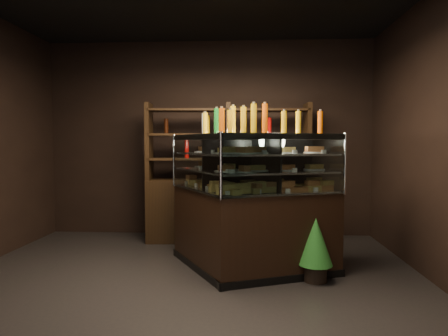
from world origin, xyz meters
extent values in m
plane|color=black|center=(0.00, 0.00, 0.00)|extent=(5.00, 5.00, 0.00)
cube|color=black|center=(0.00, 2.50, 1.50)|extent=(5.00, 0.02, 3.00)
cube|color=black|center=(0.00, -2.50, 1.50)|extent=(5.00, 0.02, 3.00)
cube|color=black|center=(0.87, 0.61, 0.45)|extent=(1.52, 1.14, 0.89)
cube|color=black|center=(0.87, 0.61, 0.04)|extent=(1.57, 1.17, 0.08)
cube|color=black|center=(0.87, 0.61, 1.50)|extent=(1.52, 1.14, 0.06)
cube|color=silver|center=(0.87, 0.61, 0.90)|extent=(1.45, 1.07, 0.02)
cube|color=silver|center=(0.87, 0.61, 1.12)|extent=(1.45, 1.07, 0.02)
cube|color=silver|center=(0.87, 0.61, 1.30)|extent=(1.45, 1.07, 0.02)
cube|color=white|center=(1.00, 0.29, 1.21)|extent=(1.28, 0.51, 0.63)
cylinder|color=silver|center=(1.63, 0.54, 1.21)|extent=(0.03, 0.03, 0.65)
cylinder|color=silver|center=(0.35, 0.04, 1.21)|extent=(0.03, 0.03, 0.65)
cube|color=black|center=(0.32, 0.81, 0.45)|extent=(1.27, 1.53, 0.89)
cube|color=black|center=(0.32, 0.81, 0.04)|extent=(1.30, 1.57, 0.08)
cube|color=black|center=(0.32, 0.81, 1.50)|extent=(1.27, 1.53, 0.06)
cube|color=silver|center=(0.32, 0.81, 0.90)|extent=(1.19, 1.45, 0.02)
cube|color=silver|center=(0.32, 0.81, 1.12)|extent=(1.19, 1.45, 0.02)
cube|color=silver|center=(0.32, 0.81, 1.30)|extent=(1.19, 1.45, 0.02)
cube|color=white|center=(0.01, 0.64, 1.21)|extent=(0.68, 1.20, 0.63)
cylinder|color=silver|center=(0.35, 0.04, 1.21)|extent=(0.03, 0.03, 0.65)
cylinder|color=silver|center=(-0.31, 1.24, 1.21)|extent=(0.03, 0.03, 0.65)
cube|color=#BF7344|center=(0.34, 0.37, 0.94)|extent=(0.20, 0.15, 0.06)
cube|color=#BF7344|center=(0.50, 0.43, 0.94)|extent=(0.20, 0.15, 0.06)
cube|color=#BF7344|center=(0.65, 0.49, 0.94)|extent=(0.20, 0.15, 0.06)
cube|color=#BF7344|center=(0.80, 0.55, 0.94)|extent=(0.20, 0.15, 0.06)
cube|color=#BF7344|center=(0.96, 0.61, 0.94)|extent=(0.20, 0.15, 0.06)
cube|color=#BF7344|center=(1.11, 0.67, 0.94)|extent=(0.20, 0.15, 0.06)
cube|color=#BF7344|center=(1.26, 0.73, 0.94)|extent=(0.20, 0.15, 0.06)
cube|color=#BF7344|center=(1.41, 0.79, 0.94)|extent=(0.20, 0.15, 0.06)
cylinder|color=white|center=(0.38, 0.42, 1.13)|extent=(0.24, 0.24, 0.02)
cube|color=#BF7344|center=(0.38, 0.42, 1.17)|extent=(0.19, 0.14, 0.05)
cylinder|color=white|center=(0.71, 0.55, 1.13)|extent=(0.24, 0.24, 0.02)
cube|color=#BF7344|center=(0.71, 0.55, 1.17)|extent=(0.19, 0.14, 0.05)
cylinder|color=white|center=(1.03, 0.68, 1.13)|extent=(0.24, 0.24, 0.02)
cube|color=#BF7344|center=(1.03, 0.68, 1.17)|extent=(0.19, 0.14, 0.05)
cylinder|color=white|center=(1.35, 0.80, 1.13)|extent=(0.24, 0.24, 0.02)
cube|color=#BF7344|center=(1.35, 0.80, 1.17)|extent=(0.19, 0.14, 0.05)
cylinder|color=white|center=(0.38, 0.42, 1.32)|extent=(0.24, 0.24, 0.02)
cube|color=#BF7344|center=(0.38, 0.42, 1.36)|extent=(0.19, 0.14, 0.05)
cylinder|color=white|center=(0.71, 0.55, 1.32)|extent=(0.24, 0.24, 0.02)
cube|color=#BF7344|center=(0.71, 0.55, 1.36)|extent=(0.19, 0.14, 0.05)
cylinder|color=white|center=(1.03, 0.68, 1.32)|extent=(0.24, 0.24, 0.02)
cube|color=#BF7344|center=(1.03, 0.68, 1.36)|extent=(0.19, 0.14, 0.05)
cylinder|color=white|center=(1.35, 0.80, 1.32)|extent=(0.24, 0.24, 0.02)
cube|color=#BF7344|center=(1.35, 0.80, 1.36)|extent=(0.19, 0.14, 0.05)
cube|color=#BF7344|center=(0.01, 1.29, 0.94)|extent=(0.17, 0.20, 0.06)
cube|color=#BF7344|center=(0.09, 1.15, 0.94)|extent=(0.17, 0.20, 0.06)
cube|color=#BF7344|center=(0.17, 1.01, 0.94)|extent=(0.17, 0.20, 0.06)
cube|color=#BF7344|center=(0.25, 0.86, 0.94)|extent=(0.17, 0.20, 0.06)
cube|color=#BF7344|center=(0.33, 0.72, 0.94)|extent=(0.17, 0.20, 0.06)
cube|color=#BF7344|center=(0.41, 0.58, 0.94)|extent=(0.17, 0.20, 0.06)
cube|color=#BF7344|center=(0.49, 0.43, 0.94)|extent=(0.17, 0.20, 0.06)
cube|color=#BF7344|center=(0.57, 0.29, 0.94)|extent=(0.17, 0.20, 0.06)
cylinder|color=white|center=(0.06, 1.26, 1.13)|extent=(0.24, 0.24, 0.02)
cube|color=#BF7344|center=(0.06, 1.26, 1.17)|extent=(0.16, 0.19, 0.05)
cylinder|color=white|center=(0.23, 0.96, 1.13)|extent=(0.24, 0.24, 0.02)
cube|color=#BF7344|center=(0.23, 0.96, 1.17)|extent=(0.16, 0.19, 0.05)
cylinder|color=white|center=(0.40, 0.66, 1.13)|extent=(0.24, 0.24, 0.02)
cube|color=#BF7344|center=(0.40, 0.66, 1.17)|extent=(0.16, 0.19, 0.05)
cylinder|color=white|center=(0.57, 0.36, 1.13)|extent=(0.24, 0.24, 0.02)
cube|color=#BF7344|center=(0.57, 0.36, 1.17)|extent=(0.16, 0.19, 0.05)
cylinder|color=white|center=(0.06, 1.26, 1.32)|extent=(0.24, 0.24, 0.02)
cube|color=#BF7344|center=(0.06, 1.26, 1.36)|extent=(0.16, 0.19, 0.05)
cylinder|color=white|center=(0.23, 0.96, 1.32)|extent=(0.24, 0.24, 0.02)
cube|color=#BF7344|center=(0.23, 0.96, 1.36)|extent=(0.16, 0.19, 0.05)
cylinder|color=white|center=(0.40, 0.66, 1.32)|extent=(0.24, 0.24, 0.02)
cube|color=#BF7344|center=(0.40, 0.66, 1.36)|extent=(0.16, 0.19, 0.05)
cylinder|color=white|center=(0.57, 0.36, 1.32)|extent=(0.24, 0.24, 0.02)
cube|color=#BF7344|center=(0.57, 0.36, 1.36)|extent=(0.16, 0.19, 0.05)
cylinder|color=yellow|center=(0.33, 0.40, 1.67)|extent=(0.06, 0.06, 0.28)
cylinder|color=silver|center=(0.33, 0.40, 1.82)|extent=(0.03, 0.03, 0.02)
cylinder|color=#D8590A|center=(0.55, 0.49, 1.67)|extent=(0.06, 0.06, 0.28)
cylinder|color=silver|center=(0.55, 0.49, 1.82)|extent=(0.03, 0.03, 0.02)
cylinder|color=#147223|center=(0.76, 0.57, 1.67)|extent=(0.06, 0.06, 0.28)
cylinder|color=silver|center=(0.76, 0.57, 1.82)|extent=(0.03, 0.03, 0.02)
cylinder|color=#0F38B2|center=(0.97, 0.65, 1.67)|extent=(0.06, 0.06, 0.28)
cylinder|color=silver|center=(0.97, 0.65, 1.82)|extent=(0.03, 0.03, 0.02)
cylinder|color=#B20C0A|center=(1.19, 0.74, 1.67)|extent=(0.06, 0.06, 0.28)
cylinder|color=silver|center=(1.19, 0.74, 1.82)|extent=(0.03, 0.03, 0.02)
cylinder|color=black|center=(1.40, 0.82, 1.67)|extent=(0.06, 0.06, 0.28)
cylinder|color=silver|center=(1.40, 0.82, 1.82)|extent=(0.03, 0.03, 0.02)
cylinder|color=yellow|center=(0.04, 1.31, 1.67)|extent=(0.06, 0.06, 0.28)
cylinder|color=silver|center=(0.04, 1.31, 1.82)|extent=(0.03, 0.03, 0.02)
cylinder|color=#D8590A|center=(0.15, 1.11, 1.67)|extent=(0.06, 0.06, 0.28)
cylinder|color=silver|center=(0.15, 1.11, 1.82)|extent=(0.03, 0.03, 0.02)
cylinder|color=#147223|center=(0.26, 0.91, 1.67)|extent=(0.06, 0.06, 0.28)
cylinder|color=silver|center=(0.26, 0.91, 1.82)|extent=(0.03, 0.03, 0.02)
cylinder|color=#0F38B2|center=(0.38, 0.71, 1.67)|extent=(0.06, 0.06, 0.28)
cylinder|color=silver|center=(0.38, 0.71, 1.82)|extent=(0.03, 0.03, 0.02)
cylinder|color=#B20C0A|center=(0.49, 0.51, 1.67)|extent=(0.06, 0.06, 0.28)
cylinder|color=silver|center=(0.49, 0.51, 1.82)|extent=(0.03, 0.03, 0.02)
cylinder|color=black|center=(0.60, 0.31, 1.67)|extent=(0.06, 0.06, 0.28)
cylinder|color=silver|center=(0.60, 0.31, 1.82)|extent=(0.03, 0.03, 0.02)
cylinder|color=black|center=(1.31, 0.38, 0.09)|extent=(0.23, 0.23, 0.18)
cone|color=#195919|center=(1.31, 0.38, 0.42)|extent=(0.35, 0.35, 0.49)
cone|color=#195919|center=(1.31, 0.38, 0.58)|extent=(0.27, 0.27, 0.34)
cube|color=black|center=(0.32, 2.05, 0.45)|extent=(2.36, 0.56, 0.90)
cube|color=black|center=(-0.81, 1.98, 1.45)|extent=(0.08, 0.38, 1.10)
cube|color=black|center=(0.32, 2.05, 1.45)|extent=(0.08, 0.38, 1.10)
cube|color=black|center=(1.46, 2.12, 1.45)|extent=(0.08, 0.38, 1.10)
cube|color=black|center=(0.32, 2.05, 1.20)|extent=(2.32, 0.52, 0.03)
cube|color=black|center=(0.32, 2.05, 1.55)|extent=(2.32, 0.52, 0.03)
cube|color=black|center=(0.32, 2.05, 1.90)|extent=(2.32, 0.52, 0.03)
cylinder|color=yellow|center=(-0.56, 2.00, 1.32)|extent=(0.06, 0.06, 0.22)
cylinder|color=#D8590A|center=(-0.27, 2.01, 1.32)|extent=(0.06, 0.06, 0.22)
cylinder|color=#147223|center=(0.03, 2.03, 1.32)|extent=(0.06, 0.06, 0.22)
cylinder|color=#0F38B2|center=(0.32, 2.05, 1.32)|extent=(0.06, 0.06, 0.22)
cylinder|color=#B20C0A|center=(0.62, 2.07, 1.32)|extent=(0.06, 0.06, 0.22)
cylinder|color=black|center=(0.92, 2.09, 1.32)|extent=(0.06, 0.06, 0.22)
cylinder|color=silver|center=(1.21, 2.10, 1.32)|extent=(0.06, 0.06, 0.22)
camera|label=1|loc=(0.61, -3.71, 1.42)|focal=32.00mm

